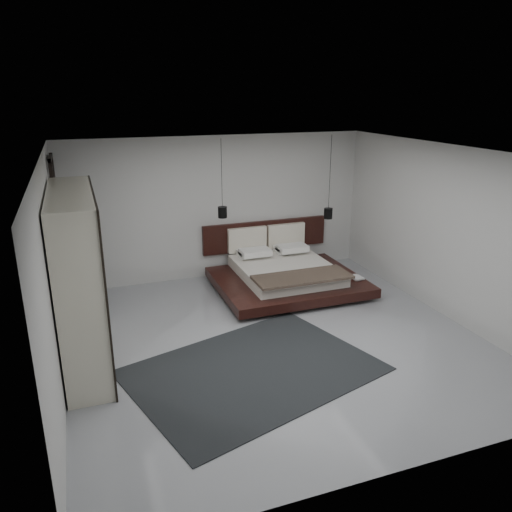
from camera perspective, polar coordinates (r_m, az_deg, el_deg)
name	(u,v)px	position (r m, az deg, el deg)	size (l,w,h in m)	color
floor	(275,339)	(7.71, 2.21, -9.46)	(6.00, 6.00, 0.00)	gray
ceiling	(278,153)	(6.86, 2.50, 11.69)	(6.00, 6.00, 0.00)	white
wall_back	(219,208)	(9.90, -4.24, 5.53)	(6.00, 6.00, 0.00)	#BBBBB8
wall_front	(402,348)	(4.74, 16.35, -10.09)	(6.00, 6.00, 0.00)	#BBBBB8
wall_left	(52,277)	(6.69, -22.24, -2.24)	(6.00, 6.00, 0.00)	#BBBBB8
wall_right	(447,232)	(8.71, 20.98, 2.53)	(6.00, 6.00, 0.00)	#BBBBB8
lattice_screen	(60,234)	(9.05, -21.50, 2.39)	(0.05, 0.90, 2.60)	black
bed	(285,273)	(9.55, 3.31, -1.97)	(2.66, 2.34, 1.06)	black
book_lower	(352,278)	(9.50, 10.91, -2.53)	(0.20, 0.27, 0.03)	#99724C
book_upper	(352,278)	(9.46, 10.90, -2.47)	(0.20, 0.27, 0.02)	#99724C
pendant_left	(222,212)	(9.21, -3.85, 5.06)	(0.17, 0.17, 1.43)	black
pendant_right	(328,213)	(10.07, 8.25, 4.89)	(0.17, 0.17, 1.64)	black
wardrobe	(79,280)	(7.08, -19.55, -2.56)	(0.58, 2.44, 2.39)	beige
rug	(253,370)	(6.91, -0.30, -12.93)	(3.17, 2.26, 0.01)	black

